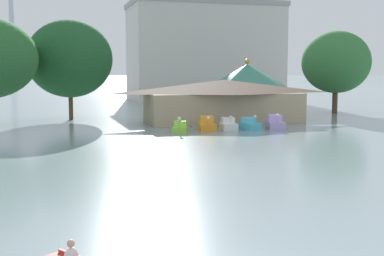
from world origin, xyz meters
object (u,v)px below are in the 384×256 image
at_px(pedal_boat_lime, 180,128).
at_px(boathouse, 224,100).
at_px(shoreline_tree_mid, 70,59).
at_px(shoreline_tree_right, 336,62).
at_px(pedal_boat_orange, 206,125).
at_px(pedal_boat_cyan, 250,125).
at_px(pedal_boat_white, 228,125).
at_px(background_building_block, 204,52).
at_px(green_roof_pavilion, 247,87).
at_px(pedal_boat_lavender, 275,123).

height_order(pedal_boat_lime, boathouse, boathouse).
distance_m(pedal_boat_lime, shoreline_tree_mid, 20.92).
bearing_deg(shoreline_tree_right, pedal_boat_orange, -146.78).
height_order(shoreline_tree_mid, shoreline_tree_right, shoreline_tree_mid).
height_order(pedal_boat_cyan, shoreline_tree_mid, shoreline_tree_mid).
relative_size(pedal_boat_lime, pedal_boat_white, 0.88).
distance_m(shoreline_tree_mid, shoreline_tree_right, 36.54).
distance_m(pedal_boat_lime, background_building_block, 60.74).
xyz_separation_m(pedal_boat_orange, shoreline_tree_mid, (-12.59, 16.23, 6.90)).
bearing_deg(pedal_boat_cyan, background_building_block, 156.06).
distance_m(boathouse, background_building_block, 50.51).
bearing_deg(pedal_boat_white, pedal_boat_cyan, 73.34).
relative_size(pedal_boat_lime, background_building_block, 0.09).
bearing_deg(pedal_boat_lime, green_roof_pavilion, 158.63).
height_order(pedal_boat_lime, background_building_block, background_building_block).
bearing_deg(background_building_block, pedal_boat_cyan, -102.27).
bearing_deg(green_roof_pavilion, boathouse, -128.24).
relative_size(shoreline_tree_mid, shoreline_tree_right, 1.05).
bearing_deg(background_building_block, shoreline_tree_right, -79.69).
distance_m(pedal_boat_white, green_roof_pavilion, 16.31).
bearing_deg(pedal_boat_lavender, shoreline_tree_mid, -116.76).
xyz_separation_m(pedal_boat_lime, shoreline_tree_mid, (-9.61, 17.21, 7.01)).
distance_m(pedal_boat_white, pedal_boat_cyan, 2.18).
relative_size(pedal_boat_lime, pedal_boat_lavender, 0.88).
bearing_deg(shoreline_tree_right, green_roof_pavilion, -175.30).
height_order(green_roof_pavilion, background_building_block, background_building_block).
bearing_deg(boathouse, shoreline_tree_mid, 152.10).
bearing_deg(background_building_block, pedal_boat_lavender, -99.50).
height_order(pedal_boat_white, pedal_boat_lavender, pedal_boat_lavender).
relative_size(shoreline_tree_right, background_building_block, 0.37).
distance_m(green_roof_pavilion, shoreline_tree_right, 14.32).
xyz_separation_m(boathouse, background_building_block, (12.34, 48.40, 7.51)).
height_order(pedal_boat_white, boathouse, boathouse).
bearing_deg(background_building_block, green_roof_pavilion, -99.12).
distance_m(pedal_boat_lime, pedal_boat_lavender, 10.31).
relative_size(pedal_boat_cyan, shoreline_tree_right, 0.21).
distance_m(pedal_boat_lime, green_roof_pavilion, 20.57).
height_order(pedal_boat_lime, shoreline_tree_right, shoreline_tree_right).
bearing_deg(shoreline_tree_mid, boathouse, -27.90).
xyz_separation_m(pedal_boat_orange, pedal_boat_lavender, (7.31, -0.34, 0.01)).
distance_m(pedal_boat_orange, green_roof_pavilion, 18.00).
bearing_deg(pedal_boat_orange, pedal_boat_lavender, 95.44).
xyz_separation_m(pedal_boat_cyan, shoreline_tree_mid, (-17.06, 16.68, 6.97)).
bearing_deg(pedal_boat_cyan, pedal_boat_lavender, 80.56).
bearing_deg(pedal_boat_cyan, pedal_boat_orange, -107.47).
relative_size(pedal_boat_lime, shoreline_tree_right, 0.24).
distance_m(pedal_boat_cyan, background_building_block, 58.23).
distance_m(pedal_boat_lavender, boathouse, 8.42).
bearing_deg(pedal_boat_cyan, boathouse, 169.30).
height_order(pedal_boat_orange, pedal_boat_lavender, pedal_boat_lavender).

